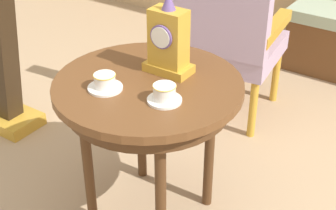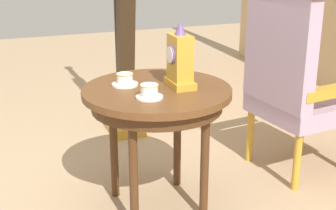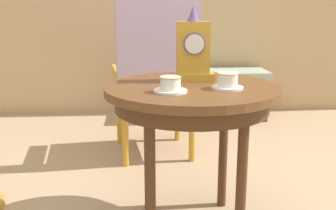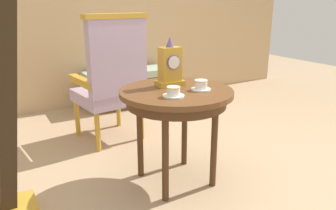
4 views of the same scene
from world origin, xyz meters
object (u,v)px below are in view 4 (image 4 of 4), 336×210
object	(u,v)px
teacup_left	(173,92)
window_bench	(127,88)
side_table	(176,101)
mantel_clock	(170,66)
teacup_right	(201,85)
armchair	(112,78)

from	to	relation	value
teacup_left	window_bench	world-z (taller)	teacup_left
side_table	mantel_clock	bearing A→B (deg)	80.74
side_table	teacup_left	xyz separation A→B (m)	(-0.10, -0.14, 0.10)
teacup_left	teacup_right	size ratio (longest dim) A/B	1.04
mantel_clock	window_bench	size ratio (longest dim) A/B	0.33
teacup_right	teacup_left	bearing A→B (deg)	-167.76
teacup_right	window_bench	bearing A→B (deg)	81.99
side_table	teacup_right	size ratio (longest dim) A/B	5.83
side_table	window_bench	world-z (taller)	side_table
teacup_right	mantel_clock	bearing A→B (deg)	120.42
teacup_left	teacup_right	xyz separation A→B (m)	(0.24, 0.05, 0.00)
mantel_clock	teacup_right	bearing A→B (deg)	-59.58
side_table	armchair	distance (m)	0.90
window_bench	side_table	bearing A→B (deg)	-102.45
teacup_left	armchair	xyz separation A→B (m)	(-0.02, 1.03, -0.11)
side_table	mantel_clock	xyz separation A→B (m)	(0.02, 0.12, 0.21)
mantel_clock	armchair	world-z (taller)	armchair
teacup_left	mantel_clock	xyz separation A→B (m)	(0.12, 0.25, 0.11)
teacup_right	mantel_clock	size ratio (longest dim) A/B	0.39
mantel_clock	armchair	bearing A→B (deg)	100.30
side_table	window_bench	size ratio (longest dim) A/B	0.75
side_table	armchair	bearing A→B (deg)	97.79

